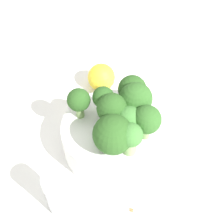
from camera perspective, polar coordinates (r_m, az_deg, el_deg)
ground_plane at (r=0.50m, az=-0.00°, el=-6.29°), size 3.00×3.00×0.00m
bowl at (r=0.48m, az=-0.00°, el=-4.51°), size 0.15×0.15×0.05m
broccoli_floret_0 at (r=0.43m, az=3.14°, el=-1.72°), size 0.04×0.04×0.05m
broccoli_floret_1 at (r=0.44m, az=4.63°, el=1.96°), size 0.05×0.05×0.06m
broccoli_floret_2 at (r=0.41m, az=0.19°, el=-4.14°), size 0.05×0.05×0.06m
broccoli_floret_3 at (r=0.43m, az=-0.21°, el=0.10°), size 0.04×0.04×0.06m
broccoli_floret_4 at (r=0.45m, az=-6.10°, el=2.04°), size 0.03×0.03×0.05m
broccoli_floret_5 at (r=0.42m, az=6.35°, el=-1.50°), size 0.04×0.04×0.06m
broccoli_floret_6 at (r=0.41m, az=3.77°, el=-4.44°), size 0.03×0.03×0.05m
broccoli_floret_7 at (r=0.45m, az=-1.33°, el=2.55°), size 0.03×0.03×0.05m
broccoli_floret_8 at (r=0.46m, az=3.71°, el=4.06°), size 0.04×0.04×0.05m
pepper_shaker at (r=0.42m, az=-9.94°, el=-14.61°), size 0.03×0.03×0.08m
lemon_wedge at (r=0.57m, az=-1.96°, el=6.36°), size 0.05×0.05×0.05m
almond_crumb_0 at (r=0.45m, az=3.60°, el=-17.39°), size 0.01×0.01×0.01m
almond_crumb_1 at (r=0.56m, az=-5.61°, el=2.28°), size 0.01×0.01×0.01m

